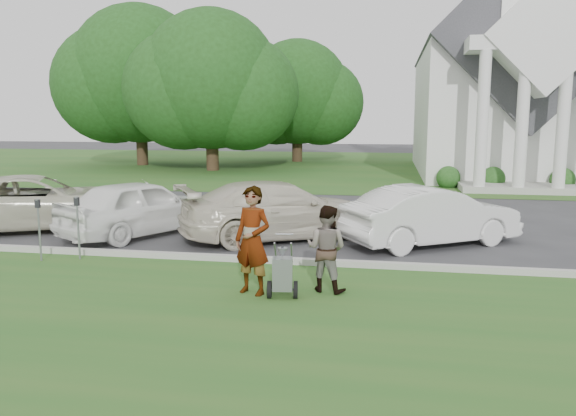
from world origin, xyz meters
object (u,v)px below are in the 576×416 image
(tree_back, at_px, (297,97))
(car_a, at_px, (37,202))
(person_right, at_px, (326,249))
(church, at_px, (503,70))
(parking_meter_near, at_px, (78,220))
(tree_far, at_px, (139,81))
(parking_meter_far, at_px, (39,222))
(car_c, at_px, (279,210))
(car_d, at_px, (431,216))
(car_b, at_px, (141,207))
(striping_cart, at_px, (283,275))
(tree_left, at_px, (211,86))
(person_left, at_px, (253,241))

(tree_back, height_order, car_a, tree_back)
(person_right, bearing_deg, church, -90.76)
(tree_back, bearing_deg, parking_meter_near, -90.27)
(tree_far, relative_size, car_a, 2.05)
(parking_meter_near, bearing_deg, car_a, 135.27)
(parking_meter_far, distance_m, car_c, 5.89)
(car_d, bearing_deg, car_c, 55.80)
(tree_far, xyz_separation_m, parking_meter_near, (9.86, -24.87, -4.77))
(church, xyz_separation_m, car_b, (-12.94, -20.15, -5.16))
(striping_cart, bearing_deg, car_a, 140.18)
(church, bearing_deg, person_right, -106.78)
(church, xyz_separation_m, car_a, (-16.31, -19.87, -5.15))
(tree_back, bearing_deg, car_c, -81.70)
(person_right, bearing_deg, car_a, -10.61)
(parking_meter_near, bearing_deg, parking_meter_far, -159.03)
(parking_meter_near, height_order, car_d, car_d)
(tree_left, relative_size, striping_cart, 9.42)
(parking_meter_far, height_order, car_c, car_c)
(person_right, distance_m, parking_meter_far, 6.67)
(car_d, bearing_deg, tree_far, 6.55)
(tree_far, height_order, car_d, tree_far)
(person_left, height_order, car_b, person_left)
(tree_back, distance_m, parking_meter_far, 30.42)
(striping_cart, distance_m, car_a, 9.66)
(tree_left, height_order, parking_meter_near, tree_left)
(tree_back, distance_m, striping_cart, 32.44)
(person_left, xyz_separation_m, car_c, (-0.46, 4.86, -0.22))
(parking_meter_near, relative_size, parking_meter_far, 1.02)
(car_a, bearing_deg, church, -66.49)
(parking_meter_near, distance_m, car_c, 5.09)
(tree_left, relative_size, car_c, 1.99)
(tree_far, height_order, person_right, tree_far)
(striping_cart, distance_m, person_left, 0.82)
(car_b, bearing_deg, tree_left, -48.39)
(striping_cart, relative_size, person_right, 0.70)
(parking_meter_near, height_order, car_c, car_c)
(parking_meter_near, xyz_separation_m, car_a, (-3.16, 3.13, -0.13))
(car_a, bearing_deg, tree_left, -24.96)
(car_a, distance_m, car_c, 7.20)
(person_right, distance_m, car_b, 7.01)
(tree_far, height_order, car_b, tree_far)
(tree_far, relative_size, car_d, 2.54)
(person_right, relative_size, parking_meter_far, 1.13)
(tree_back, height_order, car_c, tree_back)
(person_left, bearing_deg, car_a, 168.00)
(tree_far, xyz_separation_m, car_b, (10.07, -22.02, -4.91))
(church, height_order, tree_far, church)
(car_a, xyz_separation_m, car_b, (3.37, -0.28, -0.00))
(parking_meter_near, height_order, car_a, car_a)
(tree_back, distance_m, parking_meter_near, 30.11)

